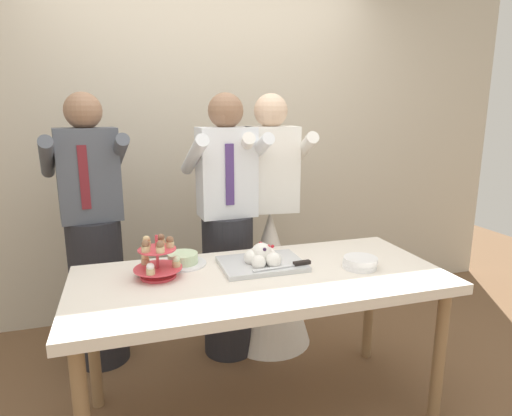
{
  "coord_description": "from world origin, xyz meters",
  "views": [
    {
      "loc": [
        -0.61,
        -1.88,
        1.56
      ],
      "look_at": [
        0.02,
        0.15,
        1.07
      ],
      "focal_mm": 30.31,
      "sensor_mm": 36.0,
      "label": 1
    }
  ],
  "objects": [
    {
      "name": "cupcake_stand",
      "position": [
        -0.48,
        0.12,
        0.86
      ],
      "size": [
        0.23,
        0.23,
        0.21
      ],
      "color": "#D83F4C",
      "rests_on": "dessert_table"
    },
    {
      "name": "plate_stack",
      "position": [
        0.51,
        -0.05,
        0.8
      ],
      "size": [
        0.18,
        0.18,
        0.05
      ],
      "color": "white",
      "rests_on": "dessert_table"
    },
    {
      "name": "rear_wall",
      "position": [
        0.0,
        1.4,
        1.45
      ],
      "size": [
        5.2,
        0.1,
        2.9
      ],
      "primitive_type": "cube",
      "color": "beige",
      "rests_on": "ground_plane"
    },
    {
      "name": "person_groom",
      "position": [
        -0.01,
        0.65,
        0.75
      ],
      "size": [
        0.48,
        0.51,
        1.66
      ],
      "color": "#232328",
      "rests_on": "ground_plane"
    },
    {
      "name": "person_guest",
      "position": [
        -0.81,
        0.78,
        0.75
      ],
      "size": [
        0.53,
        0.55,
        1.66
      ],
      "color": "#232328",
      "rests_on": "ground_plane"
    },
    {
      "name": "main_cake_tray",
      "position": [
        0.04,
        0.11,
        0.81
      ],
      "size": [
        0.44,
        0.31,
        0.13
      ],
      "color": "silver",
      "rests_on": "dessert_table"
    },
    {
      "name": "person_bride",
      "position": [
        0.29,
        0.7,
        0.58
      ],
      "size": [
        0.56,
        0.56,
        1.66
      ],
      "color": "white",
      "rests_on": "ground_plane"
    },
    {
      "name": "round_cake",
      "position": [
        -0.34,
        0.26,
        0.8
      ],
      "size": [
        0.24,
        0.24,
        0.06
      ],
      "color": "white",
      "rests_on": "dessert_table"
    },
    {
      "name": "dessert_table",
      "position": [
        0.0,
        0.0,
        0.7
      ],
      "size": [
        1.8,
        0.8,
        0.78
      ],
      "color": "silver",
      "rests_on": "ground_plane"
    },
    {
      "name": "ground_plane",
      "position": [
        0.0,
        0.0,
        0.0
      ],
      "size": [
        8.0,
        8.0,
        0.0
      ],
      "primitive_type": "plane",
      "color": "brown"
    }
  ]
}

